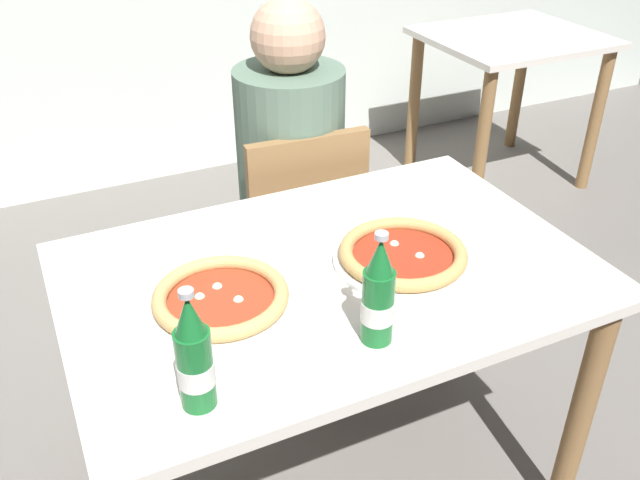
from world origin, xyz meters
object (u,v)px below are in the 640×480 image
Objects in this scene: pizza_marinara_far at (221,299)px; napkin_with_cutlery at (286,232)px; dining_table_main at (329,308)px; chair_behind_table at (297,229)px; dining_table_background at (509,67)px; beer_bottle_left at (378,297)px; beer_bottle_center at (194,358)px; diner_seated at (292,194)px; pizza_margherita_near at (403,255)px.

pizza_marinara_far is 1.54× the size of napkin_with_cutlery.
dining_table_main is 0.65m from chair_behind_table.
dining_table_background is 3.24× the size of beer_bottle_left.
beer_bottle_center is (-0.39, -0.28, 0.22)m from dining_table_main.
pizza_marinara_far is 1.27× the size of beer_bottle_center.
chair_behind_table reaches higher than dining_table_main.
napkin_with_cutlery is (-1.69, -1.22, 0.16)m from dining_table_background.
diner_seated is 1.65m from dining_table_background.
diner_seated is 0.54m from napkin_with_cutlery.
pizza_margherita_near is at bearing 48.36° from beer_bottle_left.
chair_behind_table is at bearing 63.51° from napkin_with_cutlery.
dining_table_background is 2.38m from beer_bottle_left.
napkin_with_cutlery is (-0.00, 0.45, -0.10)m from beer_bottle_left.
pizza_margherita_near is (0.17, -0.05, 0.13)m from dining_table_main.
diner_seated is 4.89× the size of beer_bottle_left.
dining_table_main is at bearing 35.66° from beer_bottle_center.
dining_table_main is 2.17m from dining_table_background.
pizza_margherita_near reaches higher than napkin_with_cutlery.
beer_bottle_center is (-0.12, -0.25, 0.08)m from pizza_marinara_far.
diner_seated reaches higher than napkin_with_cutlery.
pizza_margherita_near is at bearing -2.45° from pizza_marinara_far.
diner_seated reaches higher than dining_table_main.
pizza_margherita_near is (-0.02, -0.66, 0.29)m from chair_behind_table.
diner_seated is 0.98m from beer_bottle_left.
chair_behind_table is at bearing 57.20° from beer_bottle_center.
dining_table_main is at bearing -105.68° from diner_seated.
diner_seated reaches higher than beer_bottle_center.
dining_table_background is at bearing 26.88° from diner_seated.
pizza_margherita_near reaches higher than dining_table_background.
beer_bottle_left is at bearing 3.05° from beer_bottle_center.
diner_seated reaches higher than dining_table_background.
pizza_marinara_far is at bearing 136.69° from beer_bottle_left.
chair_behind_table is 0.11m from diner_seated.
dining_table_background is 2.46× the size of pizza_margherita_near.
beer_bottle_left is 1.21× the size of napkin_with_cutlery.
dining_table_main is at bearing 84.79° from beer_bottle_left.
dining_table_main is at bearing -139.68° from dining_table_background.
pizza_margherita_near is 0.61m from beer_bottle_center.
napkin_with_cutlery is at bearing -114.40° from diner_seated.
diner_seated is 4.89× the size of beer_bottle_center.
beer_bottle_left is 0.46m from napkin_with_cutlery.
pizza_marinara_far is 0.29m from beer_bottle_center.
beer_bottle_left reaches higher than napkin_with_cutlery.
beer_bottle_center reaches higher than chair_behind_table.
pizza_marinara_far is at bearing -173.41° from dining_table_main.
beer_bottle_left is (-0.21, -0.92, 0.27)m from diner_seated.
pizza_margherita_near is 1.31× the size of beer_bottle_center.
beer_bottle_center reaches higher than dining_table_background.
pizza_marinara_far is at bearing -137.68° from napkin_with_cutlery.
beer_bottle_center is (-0.56, -0.23, 0.08)m from pizza_margherita_near.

